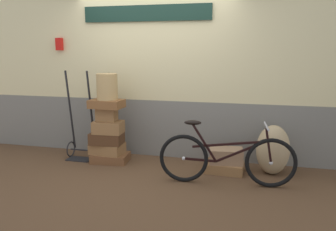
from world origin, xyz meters
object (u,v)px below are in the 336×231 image
object	(u,v)px
luggage_trolley	(81,137)
burlap_sack	(273,150)
suitcase_2	(107,138)
wicker_basket	(107,87)
suitcase_1	(107,148)
suitcase_0	(111,157)
suitcase_4	(107,114)
bicycle	(226,159)
suitcase_7	(226,156)
suitcase_5	(107,104)
suitcase_3	(108,127)
suitcase_6	(224,167)

from	to	relation	value
luggage_trolley	burlap_sack	world-z (taller)	luggage_trolley
suitcase_2	wicker_basket	xyz separation A→B (m)	(0.03, 0.02, 0.79)
suitcase_1	luggage_trolley	distance (m)	0.49
suitcase_0	luggage_trolley	size ratio (longest dim) A/B	0.39
suitcase_4	bicycle	size ratio (longest dim) A/B	0.17
suitcase_4	bicycle	world-z (taller)	suitcase_4
suitcase_2	suitcase_4	world-z (taller)	suitcase_4
suitcase_0	suitcase_2	bearing A→B (deg)	-146.24
suitcase_7	wicker_basket	world-z (taller)	wicker_basket
suitcase_5	wicker_basket	bearing A→B (deg)	73.65
bicycle	suitcase_5	bearing A→B (deg)	166.37
suitcase_3	suitcase_7	xyz separation A→B (m)	(1.78, 0.02, -0.32)
suitcase_6	suitcase_7	xyz separation A→B (m)	(0.02, 0.00, 0.17)
luggage_trolley	suitcase_4	bearing A→B (deg)	-7.43
suitcase_0	suitcase_4	world-z (taller)	suitcase_4
suitcase_7	luggage_trolley	bearing A→B (deg)	171.42
suitcase_4	bicycle	bearing A→B (deg)	-15.99
suitcase_4	burlap_sack	bearing A→B (deg)	0.05
suitcase_5	suitcase_7	bearing A→B (deg)	3.23
suitcase_5	suitcase_4	bearing A→B (deg)	122.81
suitcase_4	suitcase_6	bearing A→B (deg)	-1.98
suitcase_0	wicker_basket	world-z (taller)	wicker_basket
suitcase_5	bicycle	xyz separation A→B (m)	(1.82, -0.44, -0.57)
suitcase_3	suitcase_4	xyz separation A→B (m)	(-0.03, 0.03, 0.19)
suitcase_5	suitcase_7	world-z (taller)	suitcase_5
burlap_sack	suitcase_4	bearing A→B (deg)	-178.24
suitcase_3	luggage_trolley	xyz separation A→B (m)	(-0.51, 0.09, -0.21)
wicker_basket	bicycle	size ratio (longest dim) A/B	0.22
suitcase_2	luggage_trolley	xyz separation A→B (m)	(-0.48, 0.08, -0.03)
suitcase_5	luggage_trolley	distance (m)	0.76
suitcase_1	suitcase_4	world-z (taller)	suitcase_4
burlap_sack	suitcase_7	bearing A→B (deg)	-172.59
suitcase_0	suitcase_2	world-z (taller)	suitcase_2
suitcase_4	suitcase_6	world-z (taller)	suitcase_4
suitcase_1	burlap_sack	bearing A→B (deg)	5.55
suitcase_4	suitcase_0	bearing A→B (deg)	19.17
suitcase_4	luggage_trolley	xyz separation A→B (m)	(-0.48, 0.06, -0.40)
suitcase_6	wicker_basket	size ratio (longest dim) A/B	1.37
suitcase_5	burlap_sack	size ratio (longest dim) A/B	0.70
suitcase_7	wicker_basket	xyz separation A→B (m)	(-1.78, 0.00, 0.93)
bicycle	burlap_sack	bearing A→B (deg)	42.04
suitcase_3	suitcase_7	world-z (taller)	suitcase_3
suitcase_0	suitcase_7	distance (m)	1.78
suitcase_3	luggage_trolley	bearing A→B (deg)	166.67
suitcase_4	luggage_trolley	size ratio (longest dim) A/B	0.21
suitcase_0	burlap_sack	world-z (taller)	burlap_sack
suitcase_0	suitcase_2	size ratio (longest dim) A/B	1.13
suitcase_2	wicker_basket	world-z (taller)	wicker_basket
luggage_trolley	suitcase_2	bearing A→B (deg)	-9.78
wicker_basket	luggage_trolley	world-z (taller)	luggage_trolley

